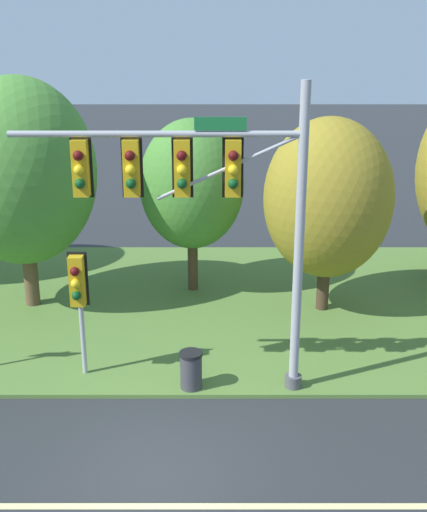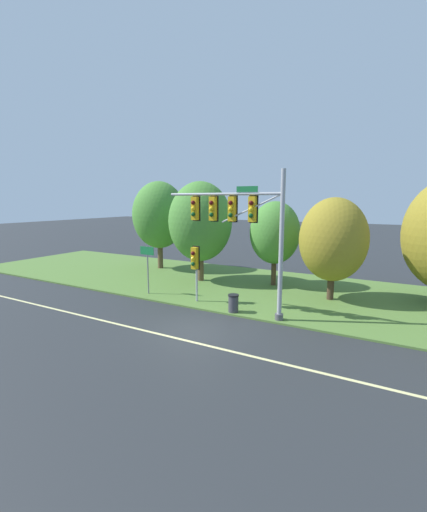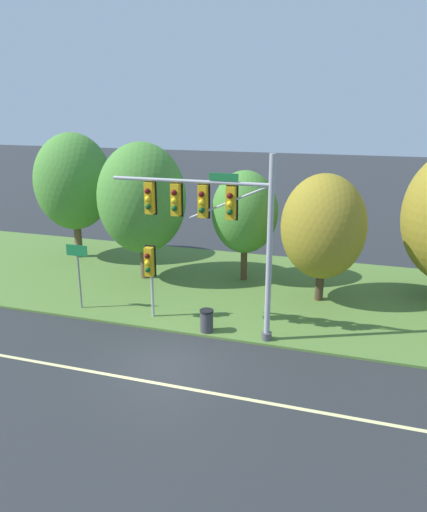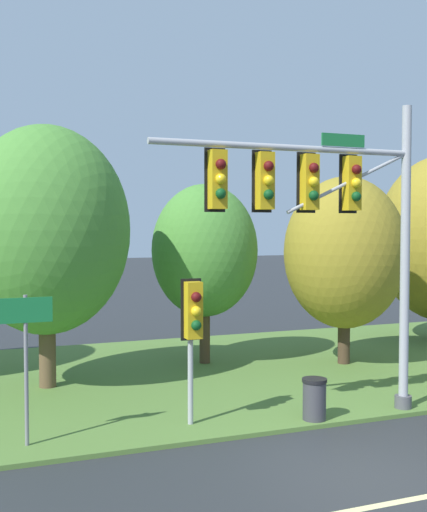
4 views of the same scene
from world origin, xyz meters
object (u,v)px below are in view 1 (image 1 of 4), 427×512
at_px(tree_left_of_mast, 20,172).
at_px(tree_mid_verge, 327,199).
at_px(pedestrian_signal_near_kerb, 77,289).
at_px(tree_behind_signpost, 191,185).
at_px(traffic_signal_mast, 205,196).
at_px(trash_bin, 191,370).

height_order(tree_left_of_mast, tree_mid_verge, tree_left_of_mast).
xyz_separation_m(pedestrian_signal_near_kerb, tree_behind_signpost, (2.52, 5.97, 1.23)).
height_order(traffic_signal_mast, tree_mid_verge, traffic_signal_mast).
bearing_deg(tree_behind_signpost, tree_mid_verge, -22.53).
height_order(pedestrian_signal_near_kerb, tree_behind_signpost, tree_behind_signpost).
distance_m(tree_mid_verge, trash_bin, 6.92).
relative_size(tree_left_of_mast, trash_bin, 7.55).
height_order(tree_left_of_mast, trash_bin, tree_left_of_mast).
bearing_deg(traffic_signal_mast, tree_mid_verge, 53.54).
bearing_deg(tree_behind_signpost, trash_bin, -88.64).
height_order(traffic_signal_mast, tree_behind_signpost, traffic_signal_mast).
relative_size(tree_mid_verge, trash_bin, 6.33).
relative_size(pedestrian_signal_near_kerb, tree_left_of_mast, 0.45).
distance_m(traffic_signal_mast, tree_mid_verge, 6.11).
bearing_deg(tree_mid_verge, traffic_signal_mast, -126.46).
xyz_separation_m(traffic_signal_mast, tree_behind_signpost, (-0.50, 6.50, -1.14)).
xyz_separation_m(tree_left_of_mast, tree_behind_signpost, (5.03, 1.32, -0.65)).
relative_size(pedestrian_signal_near_kerb, tree_behind_signpost, 0.56).
bearing_deg(pedestrian_signal_near_kerb, tree_mid_verge, 33.05).
distance_m(tree_behind_signpost, tree_mid_verge, 4.40).
distance_m(tree_left_of_mast, tree_mid_verge, 9.13).
bearing_deg(trash_bin, traffic_signal_mast, 4.37).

